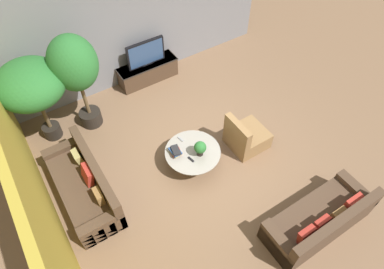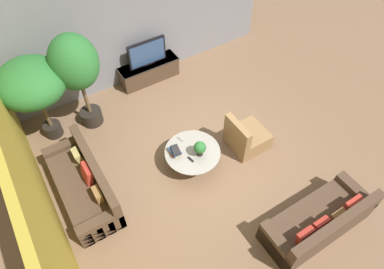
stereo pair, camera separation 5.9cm
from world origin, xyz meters
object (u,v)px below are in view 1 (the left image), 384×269
Objects in this scene: television at (146,53)px; coffee_table at (193,155)px; media_console at (148,71)px; couch_near_entry at (320,220)px; potted_palm_tall at (31,86)px; armchair_wicker at (246,137)px; potted_plant_tabletop at (200,148)px; couch_by_wall at (85,186)px; potted_palm_corner at (74,67)px.

coffee_table is at bearing -99.49° from television.
television is (0.00, -0.00, 0.58)m from media_console.
couch_near_entry is 6.09m from potted_palm_tall.
television reaches higher than armchair_wicker.
television is 2.84× the size of potted_plant_tabletop.
media_console is at bearing 80.52° from coffee_table.
coffee_table is at bearing 80.54° from armchair_wicker.
media_console is 4.46× the size of potted_plant_tabletop.
potted_palm_tall is at bearing 132.97° from potted_plant_tabletop.
armchair_wicker is (0.76, -3.14, -0.58)m from television.
television reaches higher than potted_plant_tabletop.
potted_plant_tabletop is at bearing 74.23° from couch_by_wall.
couch_by_wall is 1.04× the size of couch_near_entry.
potted_palm_tall reaches higher than couch_by_wall.
couch_near_entry is (0.66, -5.43, 0.02)m from media_console.
armchair_wicker is at bearing -9.46° from coffee_table.
potted_palm_tall is (-0.08, 1.88, 1.24)m from couch_by_wall.
media_console is 3.61m from couch_by_wall.
coffee_table is 3.29× the size of potted_plant_tabletop.
television is 0.50× the size of potted_palm_tall.
potted_palm_tall is at bearing 173.60° from potted_palm_corner.
potted_palm_corner is (-2.52, 4.79, 1.36)m from couch_near_entry.
potted_plant_tabletop is (-1.06, 2.36, 0.33)m from couch_near_entry.
media_console is 0.78× the size of potted_palm_tall.
potted_palm_tall is (-3.52, 2.60, 1.25)m from armchair_wicker.
coffee_table is 0.53× the size of couch_by_wall.
television is 3.28m from armchair_wicker.
potted_palm_corner is (0.82, 1.78, 1.36)m from couch_by_wall.
couch_by_wall is (-2.68, -2.42, 0.01)m from media_console.
couch_near_entry is at bearing -65.77° from potted_plant_tabletop.
media_console is at bearing 90.00° from television.
couch_near_entry is at bearing -55.04° from potted_palm_tall.
potted_palm_tall reaches higher than television.
television is 0.42× the size of potted_palm_corner.
potted_palm_corner reaches higher than armchair_wicker.
couch_by_wall is 2.26m from potted_palm_tall.
coffee_table is at bearing -65.28° from couch_near_entry.
potted_palm_tall is at bearing -168.92° from media_console.
armchair_wicker reaches higher than couch_by_wall.
potted_palm_tall is (-2.76, -0.54, 1.25)m from media_console.
coffee_table is at bearing 122.54° from potted_plant_tabletop.
television is at bearing 80.51° from coffee_table.
couch_near_entry is (0.66, -5.42, -0.56)m from television.
potted_palm_tall is at bearing -55.04° from couch_near_entry.
media_console is at bearing 82.54° from potted_plant_tabletop.
media_console is 1.83× the size of armchair_wicker.
potted_palm_corner is at bearing 46.39° from armchair_wicker.
potted_palm_tall is 0.91m from potted_palm_corner.
potted_plant_tabletop reaches higher than media_console.
television is 5.49m from couch_near_entry.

